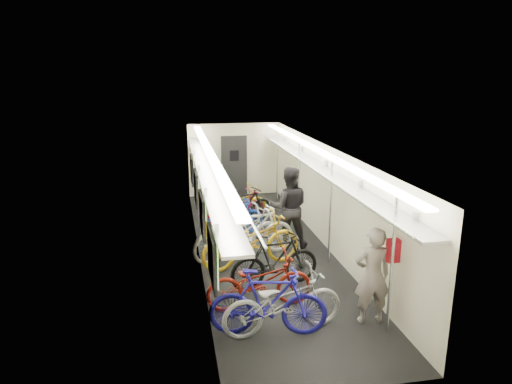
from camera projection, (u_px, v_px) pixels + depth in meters
name	position (u px, v px, depth m)	size (l,w,h in m)	color
train_car_shell	(243.00, 174.00, 10.89)	(10.00, 10.00, 10.00)	black
bicycle_0	(283.00, 302.00, 7.18)	(0.69, 1.98, 1.04)	#9F9FA3
bicycle_1	(268.00, 303.00, 7.09)	(0.53, 1.87, 1.12)	#1F1A9C
bicycle_2	(259.00, 282.00, 7.95)	(0.66, 1.88, 0.99)	maroon
bicycle_3	(275.00, 261.00, 8.71)	(0.51, 1.80, 1.08)	black
bicycle_4	(251.00, 241.00, 9.62)	(0.76, 2.18, 1.15)	gold
bicycle_5	(253.00, 231.00, 10.21)	(0.54, 1.92, 1.15)	silver
bicycle_6	(238.00, 234.00, 10.07)	(0.76, 2.17, 1.14)	silver
bicycle_7	(235.00, 217.00, 11.54)	(0.44, 1.57, 0.94)	#1C3FAB
bicycle_8	(237.00, 209.00, 12.26)	(0.62, 1.76, 0.93)	maroon
bicycle_9	(245.00, 206.00, 12.28)	(0.48, 1.72, 1.03)	black
bicycle_10	(237.00, 205.00, 12.54)	(0.65, 1.87, 0.98)	gold
passenger_near	(372.00, 276.00, 7.41)	(0.60, 0.40, 1.65)	gray
passenger_mid	(289.00, 207.00, 10.65)	(0.94, 0.73, 1.93)	black
backpack	(395.00, 250.00, 7.27)	(0.26, 0.14, 0.38)	#B2111F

